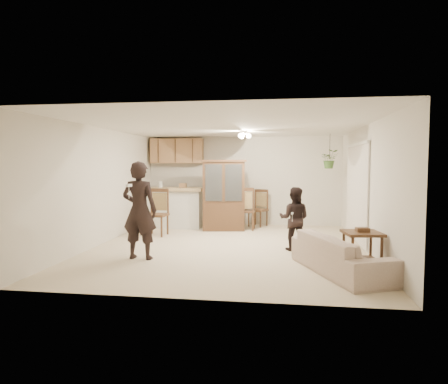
# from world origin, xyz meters

# --- Properties ---
(floor) EXTENTS (6.50, 6.50, 0.00)m
(floor) POSITION_xyz_m (0.00, 0.00, 0.00)
(floor) COLOR beige
(floor) RESTS_ON ground
(ceiling) EXTENTS (5.50, 6.50, 0.02)m
(ceiling) POSITION_xyz_m (0.00, 0.00, 2.50)
(ceiling) COLOR silver
(ceiling) RESTS_ON wall_back
(wall_back) EXTENTS (5.50, 0.02, 2.50)m
(wall_back) POSITION_xyz_m (0.00, 3.25, 1.25)
(wall_back) COLOR beige
(wall_back) RESTS_ON ground
(wall_front) EXTENTS (5.50, 0.02, 2.50)m
(wall_front) POSITION_xyz_m (0.00, -3.25, 1.25)
(wall_front) COLOR beige
(wall_front) RESTS_ON ground
(wall_left) EXTENTS (0.02, 6.50, 2.50)m
(wall_left) POSITION_xyz_m (-2.75, 0.00, 1.25)
(wall_left) COLOR beige
(wall_left) RESTS_ON ground
(wall_right) EXTENTS (0.02, 6.50, 2.50)m
(wall_right) POSITION_xyz_m (2.75, 0.00, 1.25)
(wall_right) COLOR beige
(wall_right) RESTS_ON ground
(breakfast_bar) EXTENTS (1.60, 0.55, 1.00)m
(breakfast_bar) POSITION_xyz_m (-1.85, 2.35, 0.50)
(breakfast_bar) COLOR silver
(breakfast_bar) RESTS_ON floor
(bar_top) EXTENTS (1.75, 0.70, 0.08)m
(bar_top) POSITION_xyz_m (-1.85, 2.35, 1.05)
(bar_top) COLOR tan
(bar_top) RESTS_ON breakfast_bar
(upper_cabinets) EXTENTS (1.50, 0.34, 0.70)m
(upper_cabinets) POSITION_xyz_m (-1.90, 3.07, 2.10)
(upper_cabinets) COLOR olive
(upper_cabinets) RESTS_ON wall_back
(vertical_blinds) EXTENTS (0.06, 2.30, 2.10)m
(vertical_blinds) POSITION_xyz_m (2.71, 0.90, 1.10)
(vertical_blinds) COLOR beige
(vertical_blinds) RESTS_ON wall_right
(ceiling_fixture) EXTENTS (0.36, 0.36, 0.20)m
(ceiling_fixture) POSITION_xyz_m (0.20, 1.20, 2.40)
(ceiling_fixture) COLOR beige
(ceiling_fixture) RESTS_ON ceiling
(hanging_plant) EXTENTS (0.43, 0.37, 0.48)m
(hanging_plant) POSITION_xyz_m (2.30, 2.40, 1.85)
(hanging_plant) COLOR #2E5A24
(hanging_plant) RESTS_ON ceiling
(plant_cord) EXTENTS (0.01, 0.01, 0.65)m
(plant_cord) POSITION_xyz_m (2.30, 2.40, 2.17)
(plant_cord) COLOR black
(plant_cord) RESTS_ON ceiling
(sofa) EXTENTS (1.38, 2.01, 0.73)m
(sofa) POSITION_xyz_m (2.03, -1.68, 0.37)
(sofa) COLOR beige
(sofa) RESTS_ON floor
(adult) EXTENTS (0.68, 0.48, 1.80)m
(adult) POSITION_xyz_m (-1.45, -1.25, 0.90)
(adult) COLOR black
(adult) RESTS_ON floor
(child) EXTENTS (0.73, 0.61, 1.35)m
(child) POSITION_xyz_m (1.35, -0.10, 0.68)
(child) COLOR black
(child) RESTS_ON floor
(china_hutch) EXTENTS (1.21, 0.61, 1.83)m
(china_hutch) POSITION_xyz_m (-0.40, 2.09, 0.91)
(china_hutch) COLOR #372014
(china_hutch) RESTS_ON floor
(side_table) EXTENTS (0.65, 0.65, 0.70)m
(side_table) POSITION_xyz_m (2.39, -1.46, 0.33)
(side_table) COLOR #372014
(side_table) RESTS_ON floor
(chair_bar) EXTENTS (0.53, 0.53, 1.13)m
(chair_bar) POSITION_xyz_m (-1.89, 1.10, 0.32)
(chair_bar) COLOR #372014
(chair_bar) RESTS_ON floor
(chair_hutch_left) EXTENTS (0.60, 0.60, 1.02)m
(chair_hutch_left) POSITION_xyz_m (0.44, 2.91, 0.29)
(chair_hutch_left) COLOR #372014
(chair_hutch_left) RESTS_ON floor
(chair_hutch_right) EXTENTS (0.50, 0.50, 1.12)m
(chair_hutch_right) POSITION_xyz_m (0.16, 2.28, 0.32)
(chair_hutch_right) COLOR #372014
(chair_hutch_right) RESTS_ON floor
(controller_adult) EXTENTS (0.06, 0.16, 0.05)m
(controller_adult) POSITION_xyz_m (-1.48, -1.66, 1.36)
(controller_adult) COLOR white
(controller_adult) RESTS_ON adult
(controller_child) EXTENTS (0.05, 0.11, 0.03)m
(controller_child) POSITION_xyz_m (1.30, -0.39, 0.78)
(controller_child) COLOR white
(controller_child) RESTS_ON child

